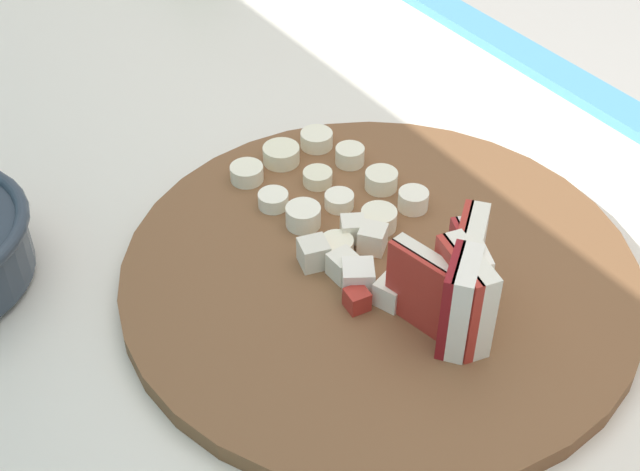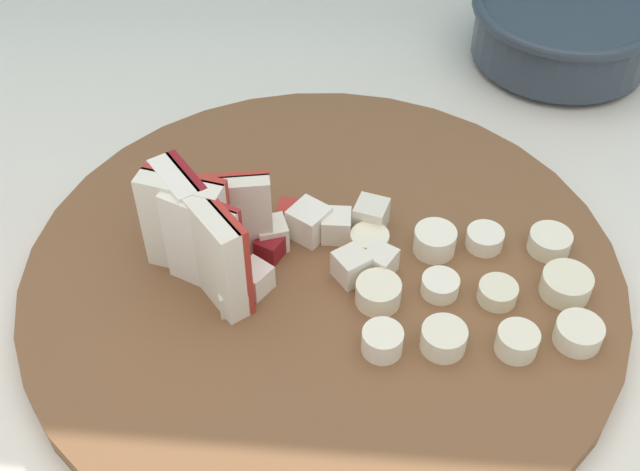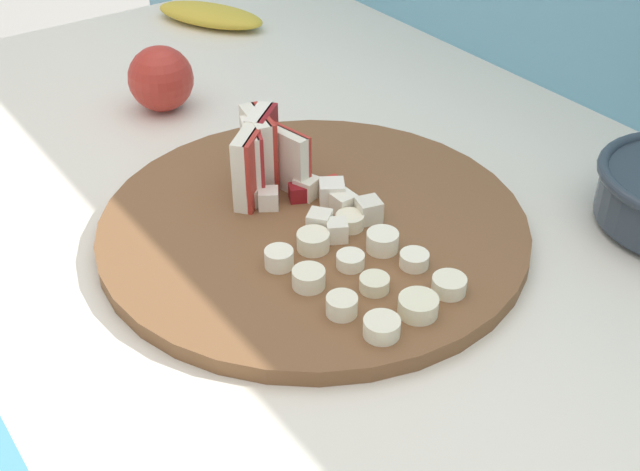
{
  "view_description": "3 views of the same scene",
  "coord_description": "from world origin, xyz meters",
  "px_view_note": "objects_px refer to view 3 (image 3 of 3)",
  "views": [
    {
      "loc": [
        -0.38,
        0.26,
        1.31
      ],
      "look_at": [
        0.01,
        -0.0,
        0.9
      ],
      "focal_mm": 49.16,
      "sensor_mm": 36.0,
      "label": 1
    },
    {
      "loc": [
        0.0,
        -0.36,
        1.25
      ],
      "look_at": [
        -0.03,
        -0.02,
        0.91
      ],
      "focal_mm": 45.51,
      "sensor_mm": 36.0,
      "label": 2
    },
    {
      "loc": [
        0.45,
        -0.36,
        1.28
      ],
      "look_at": [
        0.02,
        -0.05,
        0.91
      ],
      "focal_mm": 46.12,
      "sensor_mm": 36.0,
      "label": 3
    }
  ],
  "objects_px": {
    "apple_dice_pile": "(320,202)",
    "banana_slice_rows": "(364,272)",
    "cutting_board": "(313,226)",
    "apple_wedge_fan": "(261,155)",
    "whole_apple": "(161,79)",
    "banana_peel": "(210,15)"
  },
  "relations": [
    {
      "from": "apple_dice_pile",
      "to": "whole_apple",
      "type": "distance_m",
      "value": 0.28
    },
    {
      "from": "cutting_board",
      "to": "banana_slice_rows",
      "type": "distance_m",
      "value": 0.09
    },
    {
      "from": "apple_wedge_fan",
      "to": "whole_apple",
      "type": "bearing_deg",
      "value": 177.49
    },
    {
      "from": "apple_dice_pile",
      "to": "banana_peel",
      "type": "xyz_separation_m",
      "value": [
        -0.47,
        0.16,
        -0.01
      ]
    },
    {
      "from": "banana_slice_rows",
      "to": "banana_peel",
      "type": "height_order",
      "value": "banana_slice_rows"
    },
    {
      "from": "whole_apple",
      "to": "banana_slice_rows",
      "type": "bearing_deg",
      "value": -2.76
    },
    {
      "from": "apple_dice_pile",
      "to": "apple_wedge_fan",
      "type": "bearing_deg",
      "value": -163.55
    },
    {
      "from": "banana_slice_rows",
      "to": "apple_wedge_fan",
      "type": "bearing_deg",
      "value": 176.9
    },
    {
      "from": "banana_peel",
      "to": "cutting_board",
      "type": "bearing_deg",
      "value": -19.24
    },
    {
      "from": "apple_dice_pile",
      "to": "banana_slice_rows",
      "type": "xyz_separation_m",
      "value": [
        0.1,
        -0.03,
        -0.0
      ]
    },
    {
      "from": "whole_apple",
      "to": "banana_peel",
      "type": "bearing_deg",
      "value": 139.28
    },
    {
      "from": "apple_dice_pile",
      "to": "whole_apple",
      "type": "xyz_separation_m",
      "value": [
        -0.28,
        -0.01,
        0.01
      ]
    },
    {
      "from": "apple_dice_pile",
      "to": "banana_peel",
      "type": "relative_size",
      "value": 0.67
    },
    {
      "from": "banana_peel",
      "to": "whole_apple",
      "type": "bearing_deg",
      "value": -40.72
    },
    {
      "from": "apple_dice_pile",
      "to": "banana_slice_rows",
      "type": "height_order",
      "value": "apple_dice_pile"
    },
    {
      "from": "apple_wedge_fan",
      "to": "banana_peel",
      "type": "height_order",
      "value": "apple_wedge_fan"
    },
    {
      "from": "cutting_board",
      "to": "apple_dice_pile",
      "type": "xyz_separation_m",
      "value": [
        -0.01,
        0.01,
        0.02
      ]
    },
    {
      "from": "banana_peel",
      "to": "whole_apple",
      "type": "height_order",
      "value": "whole_apple"
    },
    {
      "from": "apple_dice_pile",
      "to": "cutting_board",
      "type": "bearing_deg",
      "value": -59.45
    },
    {
      "from": "cutting_board",
      "to": "banana_slice_rows",
      "type": "bearing_deg",
      "value": -9.82
    },
    {
      "from": "apple_wedge_fan",
      "to": "whole_apple",
      "type": "xyz_separation_m",
      "value": [
        -0.22,
        0.01,
        -0.01
      ]
    },
    {
      "from": "banana_peel",
      "to": "banana_slice_rows",
      "type": "bearing_deg",
      "value": -17.81
    }
  ]
}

